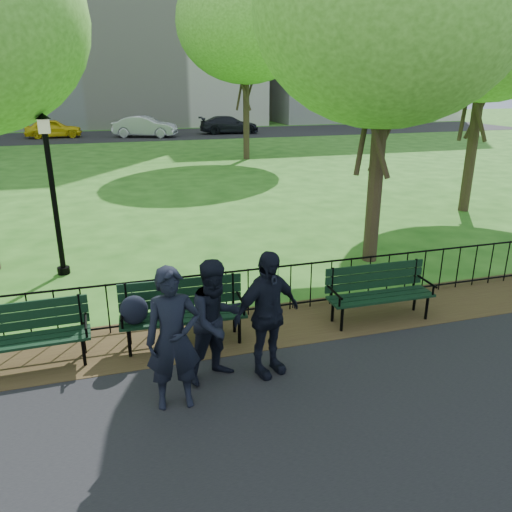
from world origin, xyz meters
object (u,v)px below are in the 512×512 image
object	(u,v)px
park_bench_left_a	(23,329)
person_mid	(216,321)
lamppost	(53,190)
sedan_silver	(145,127)
taxi	(53,128)
sedan_dark	(229,125)
person_left	(173,339)
person_right	(267,314)
park_bench_right_a	(378,287)
tree_near_e	(389,9)
tree_far_e	(246,22)
tree_mid_e	(492,8)
park_bench_main	(164,307)

from	to	relation	value
park_bench_left_a	person_mid	world-z (taller)	person_mid
lamppost	sedan_silver	world-z (taller)	lamppost
taxi	sedan_dark	distance (m)	13.29
person_left	sedan_dark	size ratio (longest dim) A/B	0.40
sedan_silver	sedan_dark	bearing A→B (deg)	-62.30
person_right	lamppost	bearing A→B (deg)	102.09
park_bench_right_a	lamppost	distance (m)	6.84
person_mid	taxi	bearing A→B (deg)	76.61
person_left	sedan_silver	bearing A→B (deg)	88.90
tree_near_e	person_right	size ratio (longest dim) A/B	4.19
park_bench_right_a	sedan_dark	distance (m)	33.45
tree_far_e	person_right	bearing A→B (deg)	-104.88
person_left	person_mid	xyz separation A→B (m)	(0.65, 0.46, -0.06)
lamppost	taxi	size ratio (longest dim) A/B	0.85
tree_mid_e	person_mid	bearing A→B (deg)	-143.63
lamppost	taxi	bearing A→B (deg)	94.60
lamppost	sedan_dark	distance (m)	31.08
tree_far_e	sedan_silver	bearing A→B (deg)	108.34
lamppost	person_left	xyz separation A→B (m)	(1.71, -5.42, -0.89)
tree_mid_e	person_right	size ratio (longest dim) A/B	4.67
lamppost	person_right	xyz separation A→B (m)	(3.06, -5.03, -0.92)
park_bench_left_a	tree_near_e	xyz separation A→B (m)	(7.14, 2.70, 4.76)
park_bench_left_a	lamppost	size ratio (longest dim) A/B	0.55
park_bench_main	sedan_silver	world-z (taller)	sedan_silver
park_bench_left_a	taxi	size ratio (longest dim) A/B	0.46
park_bench_main	taxi	world-z (taller)	taxi
person_right	sedan_dark	xyz separation A→B (m)	(7.82, 34.12, -0.24)
tree_mid_e	sedan_silver	distance (m)	27.65
person_left	taxi	world-z (taller)	person_left
park_bench_left_a	tree_far_e	xyz separation A→B (m)	(8.74, 19.15, 6.19)
sedan_silver	sedan_dark	xyz separation A→B (m)	(6.70, 0.86, -0.09)
park_bench_left_a	tree_mid_e	xyz separation A→B (m)	(12.45, 6.10, 5.38)
taxi	sedan_dark	bearing A→B (deg)	-95.83
park_bench_main	park_bench_left_a	bearing A→B (deg)	-177.48
person_right	sedan_dark	distance (m)	35.00
sedan_silver	sedan_dark	world-z (taller)	sedan_silver
park_bench_right_a	sedan_silver	distance (m)	32.18
person_left	sedan_silver	world-z (taller)	person_left
park_bench_main	taxi	xyz separation A→B (m)	(-4.16, 33.53, 0.01)
taxi	person_mid	bearing A→B (deg)	-175.43
tree_far_e	taxi	world-z (taller)	tree_far_e
person_right	sedan_silver	distance (m)	33.28
lamppost	tree_near_e	size ratio (longest dim) A/B	0.44
park_bench_main	sedan_silver	size ratio (longest dim) A/B	0.42
sedan_silver	taxi	bearing A→B (deg)	97.87
person_left	person_right	distance (m)	1.41
lamppost	person_right	bearing A→B (deg)	-58.66
tree_mid_e	sedan_silver	size ratio (longest dim) A/B	1.83
taxi	sedan_dark	world-z (taller)	same
person_left	sedan_dark	world-z (taller)	person_left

